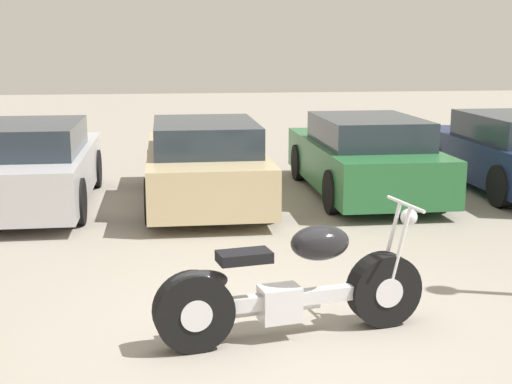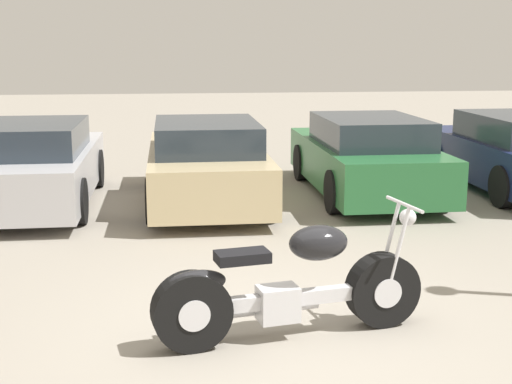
{
  "view_description": "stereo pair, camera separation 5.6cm",
  "coord_description": "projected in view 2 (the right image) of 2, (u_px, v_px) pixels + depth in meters",
  "views": [
    {
      "loc": [
        -0.99,
        -5.79,
        2.48
      ],
      "look_at": [
        0.02,
        1.9,
        0.85
      ],
      "focal_mm": 50.0,
      "sensor_mm": 36.0,
      "label": 1
    },
    {
      "loc": [
        -0.93,
        -5.8,
        2.48
      ],
      "look_at": [
        0.02,
        1.9,
        0.85
      ],
      "focal_mm": 50.0,
      "sensor_mm": 36.0,
      "label": 2
    }
  ],
  "objects": [
    {
      "name": "parked_car_green",
      "position": [
        366.0,
        157.0,
        11.75
      ],
      "size": [
        1.83,
        4.28,
        1.31
      ],
      "color": "#286B38",
      "rests_on": "ground_plane"
    },
    {
      "name": "parked_car_champagne",
      "position": [
        206.0,
        163.0,
        11.13
      ],
      "size": [
        1.83,
        4.28,
        1.31
      ],
      "color": "#C6B284",
      "rests_on": "ground_plane"
    },
    {
      "name": "ground_plane",
      "position": [
        280.0,
        331.0,
        6.25
      ],
      "size": [
        60.0,
        60.0,
        0.0
      ],
      "primitive_type": "plane",
      "color": "gray"
    },
    {
      "name": "motorcycle",
      "position": [
        289.0,
        288.0,
        6.04
      ],
      "size": [
        2.39,
        0.82,
        1.11
      ],
      "color": "black",
      "rests_on": "ground_plane"
    },
    {
      "name": "parked_car_silver",
      "position": [
        33.0,
        165.0,
        10.94
      ],
      "size": [
        1.83,
        4.28,
        1.31
      ],
      "color": "#BCBCC1",
      "rests_on": "ground_plane"
    }
  ]
}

